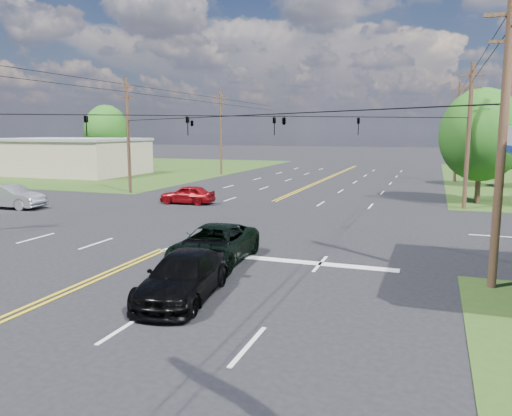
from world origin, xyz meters
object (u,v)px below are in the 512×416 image
at_px(suv_black, 183,277).
at_px(sedan_silver, 10,197).
at_px(retail_nw, 70,158).
at_px(tree_right_b, 500,141).
at_px(tree_right_a, 481,135).
at_px(pole_nw, 128,134).
at_px(pole_right_far, 457,131).
at_px(pole_ne, 468,135).
at_px(pickup_dkgreen, 214,245).
at_px(pole_se, 502,139).
at_px(tree_far_l, 106,131).
at_px(pole_left_far, 221,131).

bearing_deg(suv_black, sedan_silver, 140.43).
bearing_deg(suv_black, retail_nw, 126.47).
bearing_deg(sedan_silver, tree_right_b, -55.60).
xyz_separation_m(suv_black, sedan_silver, (-19.57, 12.37, 0.09)).
relative_size(tree_right_a, tree_right_b, 1.15).
bearing_deg(pole_nw, pole_right_far, 36.16).
relative_size(retail_nw, pole_ne, 1.68).
bearing_deg(pickup_dkgreen, suv_black, -81.63).
relative_size(pole_se, sedan_silver, 2.00).
relative_size(pole_se, pole_ne, 1.00).
height_order(pole_ne, suv_black, pole_ne).
xyz_separation_m(retail_nw, tree_far_l, (-2.00, 10.00, 3.19)).
height_order(pole_se, pole_ne, same).
relative_size(pole_left_far, tree_far_l, 1.15).
distance_m(pole_ne, pole_right_far, 19.00).
relative_size(pole_ne, pickup_dkgreen, 1.80).
bearing_deg(pole_right_far, pole_se, -90.00).
height_order(tree_far_l, suv_black, tree_far_l).
bearing_deg(suv_black, pole_se, 18.25).
xyz_separation_m(pole_left_far, sedan_silver, (-2.71, -29.00, -4.39)).
bearing_deg(retail_nw, pole_ne, -16.82).
bearing_deg(retail_nw, pole_left_far, 19.44).
bearing_deg(pole_nw, pickup_dkgreen, -48.65).
xyz_separation_m(pole_left_far, pole_right_far, (26.00, 0.00, 0.00)).
height_order(pole_ne, tree_far_l, pole_ne).
height_order(pole_right_far, pickup_dkgreen, pole_right_far).
relative_size(pole_nw, pickup_dkgreen, 1.80).
bearing_deg(pickup_dkgreen, pole_ne, 57.96).
height_order(retail_nw, pole_ne, pole_ne).
distance_m(tree_right_b, sedan_silver, 40.92).
relative_size(tree_far_l, suv_black, 1.82).
xyz_separation_m(retail_nw, sedan_silver, (14.29, -23.00, -1.22)).
distance_m(pole_left_far, tree_right_a, 31.39).
height_order(pole_se, pole_nw, same).
bearing_deg(pole_left_far, pole_ne, -36.16).
xyz_separation_m(pole_ne, tree_right_b, (3.50, 15.00, -0.70)).
bearing_deg(sedan_silver, tree_far_l, 22.85).
bearing_deg(pickup_dkgreen, tree_right_a, 59.33).
relative_size(retail_nw, pole_left_far, 1.60).
bearing_deg(pole_nw, sedan_silver, -105.19).
distance_m(pole_nw, sedan_silver, 11.16).
relative_size(pole_right_far, suv_black, 2.09).
relative_size(pole_nw, pole_left_far, 0.95).
relative_size(retail_nw, suv_black, 3.34).
bearing_deg(tree_right_b, suv_black, -108.69).
xyz_separation_m(retail_nw, pole_nw, (17.00, -13.00, 2.92)).
relative_size(pole_right_far, tree_far_l, 1.15).
distance_m(pole_nw, tree_right_a, 27.17).
distance_m(pole_se, tree_right_b, 33.19).
bearing_deg(retail_nw, tree_right_a, -12.80).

